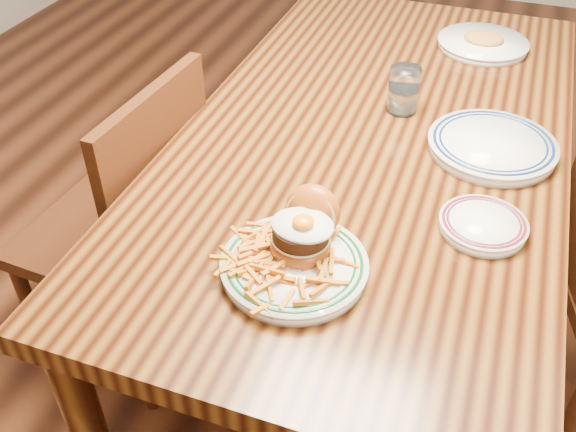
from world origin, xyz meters
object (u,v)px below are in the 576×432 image
(table, at_px, (373,160))
(chair_left, at_px, (130,227))
(main_plate, at_px, (297,252))
(side_plate, at_px, (483,224))

(table, relative_size, chair_left, 1.82)
(table, distance_m, main_plate, 0.51)
(table, bearing_deg, chair_left, -157.96)
(chair_left, bearing_deg, main_plate, -22.53)
(table, distance_m, side_plate, 0.41)
(main_plate, relative_size, side_plate, 1.62)
(chair_left, distance_m, side_plate, 0.89)
(side_plate, bearing_deg, chair_left, 156.33)
(table, height_order, main_plate, main_plate)
(table, distance_m, chair_left, 0.64)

